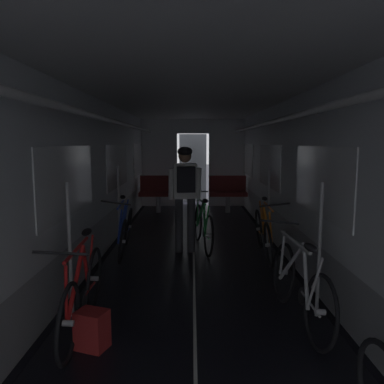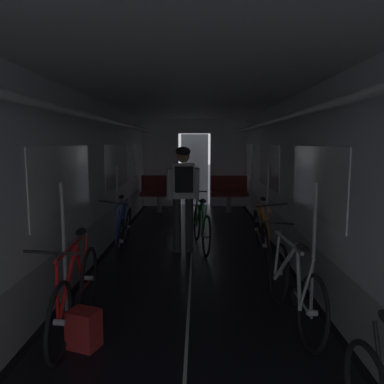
{
  "view_description": "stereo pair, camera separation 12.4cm",
  "coord_description": "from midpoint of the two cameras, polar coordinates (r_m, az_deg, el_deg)",
  "views": [
    {
      "loc": [
        -0.03,
        -1.63,
        1.79
      ],
      "look_at": [
        0.0,
        4.65,
        0.97
      ],
      "focal_mm": 35.35,
      "sensor_mm": 36.0,
      "label": 1
    },
    {
      "loc": [
        0.1,
        -1.63,
        1.79
      ],
      "look_at": [
        0.0,
        4.65,
        0.97
      ],
      "focal_mm": 35.35,
      "sensor_mm": 36.0,
      "label": 2
    }
  ],
  "objects": [
    {
      "name": "bicycle_orange",
      "position": [
        6.06,
        9.96,
        -6.12
      ],
      "size": [
        0.44,
        1.69,
        0.95
      ],
      "color": "black",
      "rests_on": "ground"
    },
    {
      "name": "bench_seat_far_right",
      "position": [
        9.82,
        4.79,
        0.25
      ],
      "size": [
        0.98,
        0.51,
        0.95
      ],
      "color": "gray",
      "rests_on": "ground"
    },
    {
      "name": "backpack_on_floor",
      "position": [
        3.63,
        -16.08,
        -19.36
      ],
      "size": [
        0.31,
        0.28,
        0.34
      ],
      "primitive_type": "cube",
      "rotation": [
        0.0,
        0.0,
        -0.35
      ],
      "color": "maroon",
      "rests_on": "ground"
    },
    {
      "name": "bicycle_blue",
      "position": [
        6.27,
        -10.81,
        -5.7
      ],
      "size": [
        0.44,
        1.7,
        0.96
      ],
      "color": "black",
      "rests_on": "ground"
    },
    {
      "name": "bicycle_green_in_aisle",
      "position": [
        6.46,
        0.86,
        -5.15
      ],
      "size": [
        0.49,
        1.68,
        0.94
      ],
      "color": "black",
      "rests_on": "ground"
    },
    {
      "name": "bicycle_red",
      "position": [
        3.85,
        -17.31,
        -14.3
      ],
      "size": [
        0.44,
        1.69,
        0.94
      ],
      "color": "black",
      "rests_on": "ground"
    },
    {
      "name": "train_car_shell",
      "position": [
        5.23,
        -0.63,
        6.43
      ],
      "size": [
        3.14,
        12.34,
        2.57
      ],
      "color": "black",
      "rests_on": "ground"
    },
    {
      "name": "bench_seat_far_left",
      "position": [
        9.83,
        -5.72,
        0.25
      ],
      "size": [
        0.98,
        0.51,
        0.95
      ],
      "color": "gray",
      "rests_on": "ground"
    },
    {
      "name": "bicycle_silver",
      "position": [
        4.0,
        14.76,
        -13.4
      ],
      "size": [
        0.44,
        1.69,
        0.95
      ],
      "color": "black",
      "rests_on": "ground"
    },
    {
      "name": "person_cyclist_aisle",
      "position": [
        6.08,
        -1.87,
        0.65
      ],
      "size": [
        0.55,
        0.42,
        1.73
      ],
      "color": "#2D2D33",
      "rests_on": "ground"
    }
  ]
}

